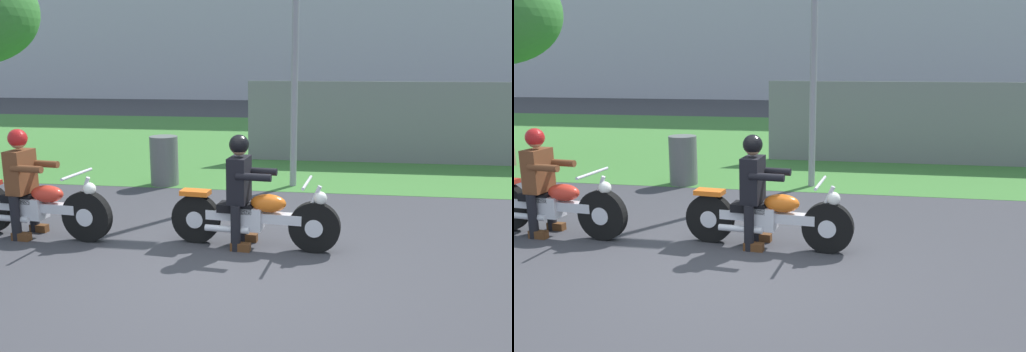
% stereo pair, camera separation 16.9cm
% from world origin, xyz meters
% --- Properties ---
extents(ground, '(120.00, 120.00, 0.00)m').
position_xyz_m(ground, '(0.00, 0.00, 0.00)').
color(ground, '#38383D').
extents(grass_verge, '(60.00, 12.00, 0.01)m').
position_xyz_m(grass_verge, '(0.00, 9.63, 0.00)').
color(grass_verge, '#3D7533').
rests_on(grass_verge, ground).
extents(motorcycle_lead, '(2.11, 0.66, 0.87)m').
position_xyz_m(motorcycle_lead, '(0.24, 0.81, 0.38)').
color(motorcycle_lead, black).
rests_on(motorcycle_lead, ground).
extents(rider_lead, '(0.58, 0.50, 1.39)m').
position_xyz_m(rider_lead, '(0.07, 0.83, 0.81)').
color(rider_lead, black).
rests_on(rider_lead, ground).
extents(motorcycle_follow, '(2.11, 0.66, 0.88)m').
position_xyz_m(motorcycle_follow, '(-2.60, 0.80, 0.40)').
color(motorcycle_follow, black).
rests_on(motorcycle_follow, ground).
extents(rider_follow, '(0.58, 0.50, 1.41)m').
position_xyz_m(rider_follow, '(-2.77, 0.82, 0.82)').
color(rider_follow, black).
rests_on(rider_follow, ground).
extents(trash_can, '(0.51, 0.51, 0.90)m').
position_xyz_m(trash_can, '(-1.87, 3.89, 0.45)').
color(trash_can, '#595E5B').
rests_on(trash_can, ground).
extents(fence_segment, '(7.00, 0.06, 1.80)m').
position_xyz_m(fence_segment, '(2.76, 6.64, 0.90)').
color(fence_segment, slate).
rests_on(fence_segment, ground).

